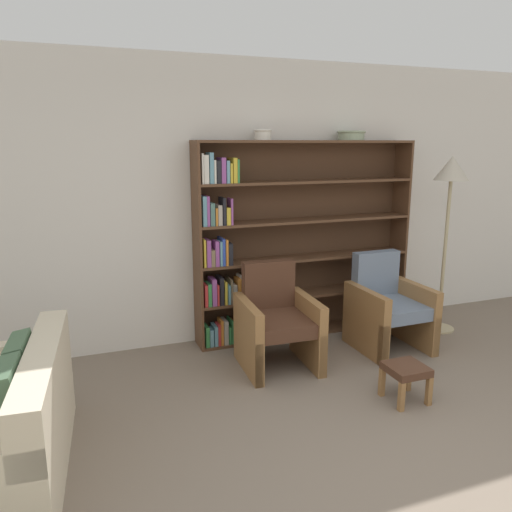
{
  "coord_description": "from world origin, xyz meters",
  "views": [
    {
      "loc": [
        -1.85,
        -1.87,
        1.96
      ],
      "look_at": [
        -0.29,
        2.29,
        0.95
      ],
      "focal_mm": 35.0,
      "sensor_mm": 36.0,
      "label": 1
    }
  ],
  "objects_px": {
    "bookshelf": "(285,244)",
    "armchair_cushioned": "(387,307)",
    "floor_lamp": "(451,184)",
    "bowl_brass": "(351,135)",
    "footstool": "(406,373)",
    "armchair_leather": "(276,322)",
    "bowl_slate": "(263,134)"
  },
  "relations": [
    {
      "from": "bowl_brass",
      "to": "footstool",
      "type": "height_order",
      "value": "bowl_brass"
    },
    {
      "from": "armchair_leather",
      "to": "bookshelf",
      "type": "bearing_deg",
      "value": -116.12
    },
    {
      "from": "bowl_slate",
      "to": "armchair_leather",
      "type": "distance_m",
      "value": 1.76
    },
    {
      "from": "armchair_leather",
      "to": "footstool",
      "type": "distance_m",
      "value": 1.19
    },
    {
      "from": "armchair_leather",
      "to": "floor_lamp",
      "type": "xyz_separation_m",
      "value": [
        1.98,
        0.19,
        1.15
      ]
    },
    {
      "from": "footstool",
      "to": "bookshelf",
      "type": "bearing_deg",
      "value": 101.31
    },
    {
      "from": "bookshelf",
      "to": "armchair_leather",
      "type": "bearing_deg",
      "value": -119.19
    },
    {
      "from": "armchair_leather",
      "to": "armchair_cushioned",
      "type": "distance_m",
      "value": 1.17
    },
    {
      "from": "armchair_cushioned",
      "to": "floor_lamp",
      "type": "distance_m",
      "value": 1.42
    },
    {
      "from": "bookshelf",
      "to": "armchair_cushioned",
      "type": "height_order",
      "value": "bookshelf"
    },
    {
      "from": "bowl_slate",
      "to": "armchair_cushioned",
      "type": "xyz_separation_m",
      "value": [
        1.06,
        -0.63,
        -1.64
      ]
    },
    {
      "from": "bowl_slate",
      "to": "armchair_cushioned",
      "type": "relative_size",
      "value": 0.19
    },
    {
      "from": "armchair_leather",
      "to": "floor_lamp",
      "type": "distance_m",
      "value": 2.3
    },
    {
      "from": "armchair_leather",
      "to": "floor_lamp",
      "type": "height_order",
      "value": "floor_lamp"
    },
    {
      "from": "bowl_brass",
      "to": "bookshelf",
      "type": "bearing_deg",
      "value": 178.39
    },
    {
      "from": "armchair_cushioned",
      "to": "footstool",
      "type": "height_order",
      "value": "armchair_cushioned"
    },
    {
      "from": "bookshelf",
      "to": "armchair_leather",
      "type": "height_order",
      "value": "bookshelf"
    },
    {
      "from": "armchair_cushioned",
      "to": "bowl_brass",
      "type": "bearing_deg",
      "value": -81.56
    },
    {
      "from": "bookshelf",
      "to": "armchair_cushioned",
      "type": "bearing_deg",
      "value": -38.96
    },
    {
      "from": "armchair_leather",
      "to": "armchair_cushioned",
      "type": "height_order",
      "value": "same"
    },
    {
      "from": "armchair_leather",
      "to": "floor_lamp",
      "type": "bearing_deg",
      "value": -171.33
    },
    {
      "from": "bowl_slate",
      "to": "bowl_brass",
      "type": "xyz_separation_m",
      "value": [
        0.96,
        0.0,
        -0.0
      ]
    },
    {
      "from": "armchair_leather",
      "to": "footstool",
      "type": "height_order",
      "value": "armchair_leather"
    },
    {
      "from": "bowl_slate",
      "to": "armchair_leather",
      "type": "relative_size",
      "value": 0.19
    },
    {
      "from": "bowl_brass",
      "to": "armchair_cushioned",
      "type": "relative_size",
      "value": 0.31
    },
    {
      "from": "bookshelf",
      "to": "footstool",
      "type": "height_order",
      "value": "bookshelf"
    },
    {
      "from": "bowl_slate",
      "to": "armchair_leather",
      "type": "bearing_deg",
      "value": -99.82
    },
    {
      "from": "bookshelf",
      "to": "armchair_cushioned",
      "type": "distance_m",
      "value": 1.17
    },
    {
      "from": "floor_lamp",
      "to": "bowl_brass",
      "type": "bearing_deg",
      "value": 154.41
    },
    {
      "from": "bowl_slate",
      "to": "footstool",
      "type": "distance_m",
      "value": 2.47
    },
    {
      "from": "floor_lamp",
      "to": "footstool",
      "type": "xyz_separation_m",
      "value": [
        -1.3,
        -1.15,
        -1.33
      ]
    },
    {
      "from": "bookshelf",
      "to": "footstool",
      "type": "xyz_separation_m",
      "value": [
        0.32,
        -1.6,
        -0.73
      ]
    }
  ]
}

